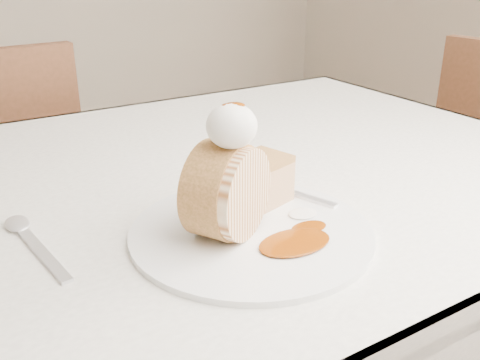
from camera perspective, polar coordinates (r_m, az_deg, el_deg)
table at (r=0.86m, az=-7.80°, el=-5.50°), size 1.40×0.90×0.75m
chair_end at (r=1.54m, az=23.99°, el=-1.05°), size 0.45×0.45×0.86m
plate at (r=0.66m, az=1.20°, el=-5.56°), size 0.37×0.37×0.01m
roulade_slice at (r=0.62m, az=-1.39°, el=-1.18°), size 0.13×0.11×0.11m
cake_chunk at (r=0.72m, az=2.34°, el=-0.20°), size 0.08×0.08×0.06m
whipped_cream at (r=0.59m, az=-0.89°, el=5.77°), size 0.06×0.06×0.05m
caramel_drizzle at (r=0.59m, az=-0.76°, el=8.52°), size 0.03×0.02×0.01m
caramel_pool at (r=0.63m, az=5.85°, el=-6.62°), size 0.11×0.08×0.00m
fork at (r=0.75m, az=5.97°, el=-1.49°), size 0.08×0.17×0.00m
spoon at (r=0.66m, az=-20.20°, el=-7.48°), size 0.05×0.18×0.00m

